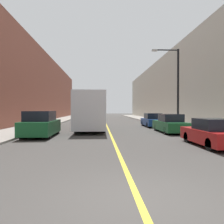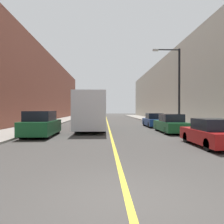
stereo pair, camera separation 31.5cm
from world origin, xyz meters
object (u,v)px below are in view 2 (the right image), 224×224
object	(u,v)px
car_right_mid	(171,124)
car_right_far	(154,121)
car_right_near	(211,134)
street_lamp_right	(177,83)
bus	(93,111)
parked_suv_left	(41,125)

from	to	relation	value
car_right_mid	car_right_far	world-z (taller)	car_right_mid
car_right_near	street_lamp_right	bearing A→B (deg)	82.38
bus	parked_suv_left	bearing A→B (deg)	-119.12
bus	street_lamp_right	distance (m)	8.54
bus	parked_suv_left	xyz separation A→B (m)	(-3.39, -6.09, -0.97)
bus	car_right_near	bearing A→B (deg)	-57.84
car_right_near	street_lamp_right	size ratio (longest dim) A/B	0.57
car_right_mid	street_lamp_right	bearing A→B (deg)	60.03
car_right_near	car_right_far	size ratio (longest dim) A/B	0.98
car_right_far	car_right_mid	bearing A→B (deg)	-89.97
parked_suv_left	bus	bearing A→B (deg)	60.88
street_lamp_right	car_right_far	bearing A→B (deg)	108.07
car_right_far	bus	bearing A→B (deg)	-161.99
parked_suv_left	car_right_near	size ratio (longest dim) A/B	1.04
bus	car_right_mid	xyz separation A→B (m)	(6.69, -3.89, -1.12)
street_lamp_right	parked_suv_left	bearing A→B (deg)	-158.87
car_right_near	street_lamp_right	distance (m)	9.85
car_right_near	bus	bearing A→B (deg)	122.16
parked_suv_left	car_right_far	bearing A→B (deg)	39.34
car_right_near	car_right_mid	size ratio (longest dim) A/B	0.90
parked_suv_left	car_right_far	size ratio (longest dim) A/B	1.03
car_right_near	car_right_mid	xyz separation A→B (m)	(-0.05, 6.84, 0.04)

